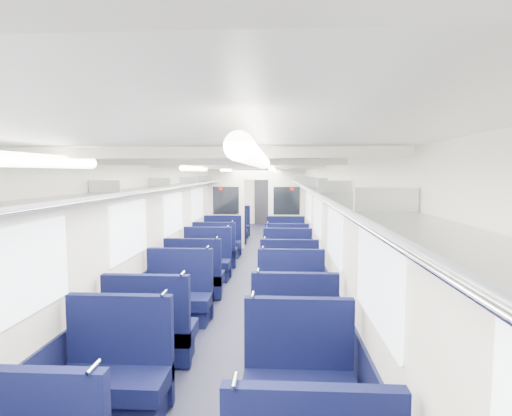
{
  "coord_description": "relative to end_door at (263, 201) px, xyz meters",
  "views": [
    {
      "loc": [
        0.64,
        -8.2,
        2.2
      ],
      "look_at": [
        -0.01,
        3.34,
        1.18
      ],
      "focal_mm": 28.16,
      "sensor_mm": 36.0,
      "label": 1
    }
  ],
  "objects": [
    {
      "name": "dado_right",
      "position": [
        1.39,
        -8.94,
        -0.65
      ],
      "size": [
        0.03,
        17.9,
        0.7
      ],
      "primitive_type": "cube",
      "color": "black",
      "rests_on": "floor"
    },
    {
      "name": "wall_far",
      "position": [
        0.0,
        0.06,
        0.18
      ],
      "size": [
        2.8,
        0.02,
        2.35
      ],
      "primitive_type": "cube",
      "color": "beige",
      "rests_on": "floor"
    },
    {
      "name": "seat_9",
      "position": [
        0.83,
        -12.54,
        -0.66
      ],
      "size": [
        0.99,
        0.55,
        1.11
      ],
      "color": "black",
      "rests_on": "floor"
    },
    {
      "name": "seat_15",
      "position": [
        0.83,
        -9.15,
        -0.66
      ],
      "size": [
        0.99,
        0.55,
        1.11
      ],
      "color": "black",
      "rests_on": "floor"
    },
    {
      "name": "seat_21",
      "position": [
        0.83,
        -4.75,
        -0.66
      ],
      "size": [
        0.99,
        0.55,
        1.11
      ],
      "color": "black",
      "rests_on": "floor"
    },
    {
      "name": "seat_19",
      "position": [
        0.83,
        -6.9,
        -0.66
      ],
      "size": [
        0.99,
        0.55,
        1.11
      ],
      "color": "black",
      "rests_on": "floor"
    },
    {
      "name": "seat_18",
      "position": [
        -0.83,
        -6.82,
        -0.66
      ],
      "size": [
        0.99,
        0.55,
        1.11
      ],
      "color": "black",
      "rests_on": "floor"
    },
    {
      "name": "ceiling_fittings",
      "position": [
        0.0,
        -9.2,
        1.29
      ],
      "size": [
        2.7,
        16.06,
        0.11
      ],
      "color": "beige",
      "rests_on": "ceiling"
    },
    {
      "name": "seat_10",
      "position": [
        -0.83,
        -11.43,
        -0.66
      ],
      "size": [
        0.99,
        0.55,
        1.11
      ],
      "color": "black",
      "rests_on": "floor"
    },
    {
      "name": "seat_20",
      "position": [
        -0.83,
        -4.86,
        -0.66
      ],
      "size": [
        0.99,
        0.55,
        1.11
      ],
      "color": "black",
      "rests_on": "floor"
    },
    {
      "name": "seat_22",
      "position": [
        -0.83,
        -3.6,
        -0.66
      ],
      "size": [
        0.99,
        0.55,
        1.11
      ],
      "color": "black",
      "rests_on": "floor"
    },
    {
      "name": "floor",
      "position": [
        0.0,
        -8.94,
        -1.0
      ],
      "size": [
        2.8,
        18.0,
        0.01
      ],
      "primitive_type": "cube",
      "color": "black",
      "rests_on": "ground"
    },
    {
      "name": "bulkhead",
      "position": [
        -0.0,
        -5.6,
        0.23
      ],
      "size": [
        2.8,
        0.1,
        2.35
      ],
      "color": "beige",
      "rests_on": "floor"
    },
    {
      "name": "seat_23",
      "position": [
        0.83,
        -3.66,
        -0.66
      ],
      "size": [
        0.99,
        0.55,
        1.11
      ],
      "color": "black",
      "rests_on": "floor"
    },
    {
      "name": "luggage_rack_left",
      "position": [
        -1.21,
        -8.94,
        0.97
      ],
      "size": [
        0.36,
        17.4,
        0.18
      ],
      "color": "#B2B5BA",
      "rests_on": "wall_left"
    },
    {
      "name": "seat_13",
      "position": [
        0.83,
        -10.27,
        -0.66
      ],
      "size": [
        0.99,
        0.55,
        1.11
      ],
      "color": "black",
      "rests_on": "floor"
    },
    {
      "name": "seat_16",
      "position": [
        -0.83,
        -7.98,
        -0.66
      ],
      "size": [
        0.99,
        0.55,
        1.11
      ],
      "color": "black",
      "rests_on": "floor"
    },
    {
      "name": "seat_14",
      "position": [
        -0.83,
        -9.07,
        -0.66
      ],
      "size": [
        0.99,
        0.55,
        1.11
      ],
      "color": "black",
      "rests_on": "floor"
    },
    {
      "name": "end_door",
      "position": [
        0.0,
        0.0,
        0.0
      ],
      "size": [
        0.75,
        0.06,
        2.0
      ],
      "primitive_type": "cube",
      "color": "black",
      "rests_on": "floor"
    },
    {
      "name": "seat_17",
      "position": [
        0.83,
        -8.13,
        -0.66
      ],
      "size": [
        0.99,
        0.55,
        1.11
      ],
      "color": "black",
      "rests_on": "floor"
    },
    {
      "name": "seat_6",
      "position": [
        -0.83,
        -13.73,
        -0.66
      ],
      "size": [
        0.99,
        0.55,
        1.11
      ],
      "color": "black",
      "rests_on": "floor"
    },
    {
      "name": "seat_11",
      "position": [
        0.83,
        -11.41,
        -0.66
      ],
      "size": [
        0.99,
        0.55,
        1.11
      ],
      "color": "black",
      "rests_on": "floor"
    },
    {
      "name": "wall_left",
      "position": [
        -1.4,
        -8.94,
        0.18
      ],
      "size": [
        0.02,
        18.0,
        2.35
      ],
      "primitive_type": "cube",
      "color": "beige",
      "rests_on": "floor"
    },
    {
      "name": "ceiling",
      "position": [
        0.0,
        -8.94,
        1.35
      ],
      "size": [
        2.8,
        18.0,
        0.01
      ],
      "primitive_type": "cube",
      "color": "silver",
      "rests_on": "wall_left"
    },
    {
      "name": "luggage_rack_right",
      "position": [
        1.21,
        -8.94,
        0.97
      ],
      "size": [
        0.36,
        17.4,
        0.18
      ],
      "color": "#B2B5BA",
      "rests_on": "wall_right"
    },
    {
      "name": "dado_left",
      "position": [
        -1.39,
        -8.94,
        -0.65
      ],
      "size": [
        0.03,
        17.9,
        0.7
      ],
      "primitive_type": "cube",
      "color": "black",
      "rests_on": "floor"
    },
    {
      "name": "wall_right",
      "position": [
        1.4,
        -8.94,
        0.18
      ],
      "size": [
        0.02,
        18.0,
        2.35
      ],
      "primitive_type": "cube",
      "color": "beige",
      "rests_on": "floor"
    },
    {
      "name": "windows",
      "position": [
        0.0,
        -9.4,
        0.42
      ],
      "size": [
        2.78,
        15.6,
        0.75
      ],
      "color": "white",
      "rests_on": "wall_left"
    },
    {
      "name": "seat_8",
      "position": [
        -0.83,
        -12.72,
        -0.66
      ],
      "size": [
        0.99,
        0.55,
        1.11
      ],
      "color": "black",
      "rests_on": "floor"
    },
    {
      "name": "seat_7",
      "position": [
        0.83,
        -13.73,
        -0.66
      ],
      "size": [
        0.99,
        0.55,
        1.11
      ],
      "color": "black",
      "rests_on": "floor"
    },
    {
      "name": "seat_12",
      "position": [
        -0.83,
        -10.28,
        -0.66
      ],
      "size": [
        0.99,
        0.55,
        1.11
      ],
      "color": "black",
      "rests_on": "floor"
    }
  ]
}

